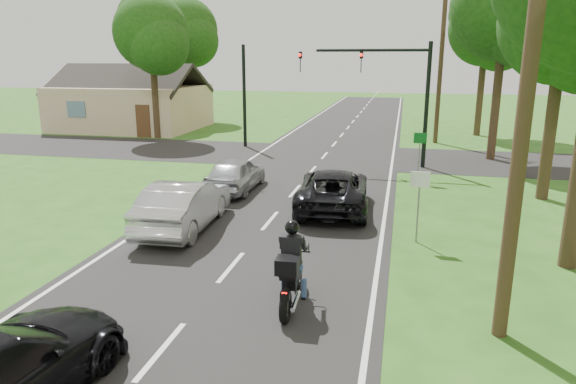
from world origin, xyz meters
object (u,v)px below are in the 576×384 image
object	(u,v)px
dark_suv	(333,189)
silver_sedan	(184,205)
utility_pole_near	(530,68)
sign_green	(420,145)
utility_pole_far	(441,61)
silver_suv	(236,174)
sign_white	(419,190)
traffic_signal	(388,82)
motorcycle_rider	(291,273)

from	to	relation	value
dark_suv	silver_sedan	world-z (taller)	silver_sedan
utility_pole_near	sign_green	world-z (taller)	utility_pole_near
silver_sedan	sign_green	distance (m)	11.12
utility_pole_far	dark_suv	bearing A→B (deg)	-105.11
dark_suv	sign_green	size ratio (longest dim) A/B	2.43
dark_suv	silver_suv	bearing A→B (deg)	-26.91
silver_sedan	sign_white	distance (m)	7.19
silver_sedan	sign_white	world-z (taller)	sign_white
traffic_signal	utility_pole_far	bearing A→B (deg)	70.32
utility_pole_near	sign_white	size ratio (longest dim) A/B	4.71
dark_suv	motorcycle_rider	bearing A→B (deg)	86.30
sign_white	sign_green	size ratio (longest dim) A/B	1.00
silver_suv	silver_sedan	bearing A→B (deg)	88.86
silver_sedan	dark_suv	bearing A→B (deg)	-146.05
motorcycle_rider	sign_green	xyz separation A→B (m)	(2.93, 12.70, 0.83)
utility_pole_far	motorcycle_rider	bearing A→B (deg)	-100.11
traffic_signal	utility_pole_near	world-z (taller)	utility_pole_near
traffic_signal	motorcycle_rider	bearing A→B (deg)	-94.98
traffic_signal	sign_white	world-z (taller)	traffic_signal
sign_green	traffic_signal	bearing A→B (deg)	117.38
dark_suv	silver_suv	world-z (taller)	dark_suv
utility_pole_near	traffic_signal	bearing A→B (deg)	100.14
dark_suv	silver_suv	xyz separation A→B (m)	(-4.20, 1.72, -0.02)
sign_white	sign_green	distance (m)	8.00
utility_pole_far	sign_green	xyz separation A→B (m)	(-1.30, -11.02, -3.49)
motorcycle_rider	silver_sedan	bearing A→B (deg)	132.62
dark_suv	sign_white	xyz separation A→B (m)	(2.86, -2.87, 0.87)
silver_sedan	sign_green	world-z (taller)	sign_green
traffic_signal	sign_green	size ratio (longest dim) A/B	3.00
motorcycle_rider	dark_suv	world-z (taller)	motorcycle_rider
silver_suv	traffic_signal	world-z (taller)	traffic_signal
silver_sedan	utility_pole_far	bearing A→B (deg)	-116.89
utility_pole_near	utility_pole_far	distance (m)	24.00
silver_sedan	silver_suv	size ratio (longest dim) A/B	1.15
motorcycle_rider	sign_white	world-z (taller)	sign_white
silver_suv	sign_green	distance (m)	8.07
utility_pole_far	traffic_signal	bearing A→B (deg)	-109.68
motorcycle_rider	utility_pole_far	xyz separation A→B (m)	(4.23, 23.72, 4.31)
motorcycle_rider	silver_suv	distance (m)	10.25
sign_green	silver_suv	bearing A→B (deg)	-154.86
dark_suv	silver_suv	size ratio (longest dim) A/B	1.26
silver_suv	sign_white	world-z (taller)	sign_white
traffic_signal	utility_pole_near	xyz separation A→B (m)	(2.86, -16.00, 0.95)
motorcycle_rider	sign_white	size ratio (longest dim) A/B	1.07
silver_suv	utility_pole_near	xyz separation A→B (m)	(8.57, -9.57, 4.37)
motorcycle_rider	utility_pole_far	world-z (taller)	utility_pole_far
silver_sedan	utility_pole_far	xyz separation A→B (m)	(8.63, 19.34, 4.29)
utility_pole_near	utility_pole_far	xyz separation A→B (m)	(0.00, 24.00, 0.00)
traffic_signal	sign_white	size ratio (longest dim) A/B	3.00
silver_sedan	utility_pole_far	size ratio (longest dim) A/B	0.47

